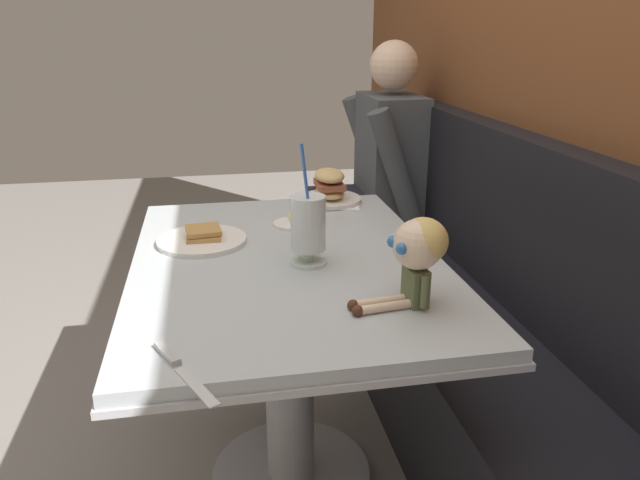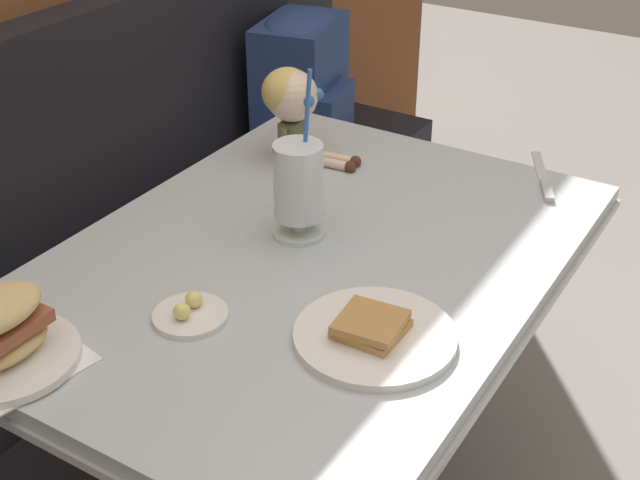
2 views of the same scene
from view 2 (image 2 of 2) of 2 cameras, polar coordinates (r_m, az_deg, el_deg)
booth_bench at (r=2.11m, az=-15.36°, el=-5.73°), size 2.60×0.48×1.00m
diner_table at (r=1.64m, az=-0.78°, el=-6.76°), size 1.11×0.81×0.74m
toast_plate at (r=1.32m, az=3.57°, el=-6.18°), size 0.25×0.25×0.04m
milkshake_glass at (r=1.54m, az=-1.43°, el=3.63°), size 0.10×0.10×0.32m
sandwich_plate at (r=1.34m, az=-20.29°, el=-6.02°), size 0.23×0.23×0.12m
butter_saucer at (r=1.38m, az=-8.55°, el=-4.79°), size 0.12×0.12×0.04m
butter_knife at (r=1.82m, az=14.57°, el=3.62°), size 0.22×0.12×0.01m
seated_doll at (r=1.83m, az=-1.84°, el=9.14°), size 0.12×0.22×0.20m
backpack at (r=2.56m, az=-1.17°, el=10.55°), size 0.33×0.30×0.41m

